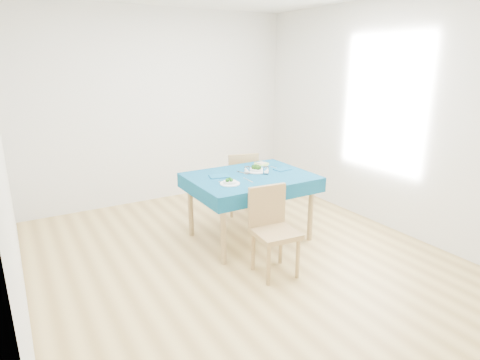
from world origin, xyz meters
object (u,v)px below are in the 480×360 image
chair_far (240,177)px  chair_near (276,227)px  table (250,207)px  bowl_near (230,181)px  side_plate (261,164)px  bowl_far (256,168)px

chair_far → chair_near: bearing=84.4°
table → chair_far: chair_far is taller
chair_near → bowl_near: (-0.13, 0.65, 0.30)m
table → side_plate: size_ratio=6.93×
chair_near → side_plate: bearing=67.8°
side_plate → chair_far: bearing=99.2°
bowl_near → bowl_far: bowl_far is taller
table → side_plate: (0.39, 0.36, 0.38)m
table → bowl_far: size_ratio=5.38×
chair_near → bowl_far: bearing=73.2°
chair_far → bowl_far: (-0.17, -0.67, 0.30)m
bowl_near → side_plate: bearing=35.5°
chair_far → bowl_far: chair_far is taller
bowl_far → side_plate: (0.24, 0.25, -0.03)m
table → side_plate: 0.65m
table → bowl_far: (0.15, 0.10, 0.42)m
chair_far → bowl_near: bearing=67.8°
bowl_far → side_plate: 0.35m
table → chair_far: 0.85m
bowl_far → side_plate: bowl_far is taller
table → chair_near: bearing=-105.5°
chair_near → bowl_near: 0.73m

